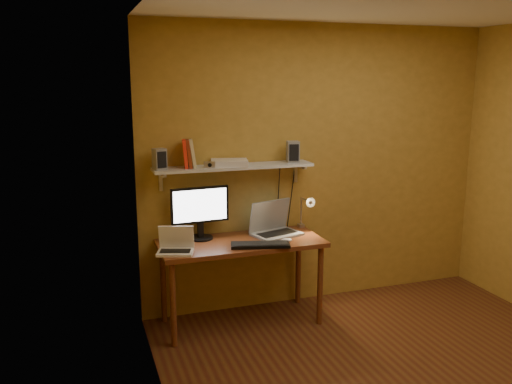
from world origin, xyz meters
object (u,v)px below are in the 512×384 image
object	(u,v)px
keyboard	(260,245)
desk_lamp	(306,208)
netbook	(176,245)
speaker_left	(159,159)
shelf_camera	(210,165)
desk	(241,250)
speaker_right	(293,152)
wall_shelf	(234,167)
laptop	(274,225)
mouse	(287,240)
router	(229,163)
monitor	(200,210)

from	to	relation	value
keyboard	desk_lamp	size ratio (longest dim) A/B	1.29
netbook	speaker_left	world-z (taller)	speaker_left
speaker_left	shelf_camera	distance (m)	0.41
desk	speaker_right	size ratio (longest dim) A/B	7.38
wall_shelf	netbook	xyz separation A→B (m)	(-0.58, -0.31, -0.55)
laptop	keyboard	bearing A→B (deg)	-142.88
keyboard	mouse	size ratio (longest dim) A/B	4.97
mouse	desk_lamp	size ratio (longest dim) A/B	0.26
netbook	desk_lamp	world-z (taller)	desk_lamp
desk_lamp	speaker_right	size ratio (longest dim) A/B	1.98
mouse	router	size ratio (longest dim) A/B	0.31
desk	netbook	world-z (taller)	netbook
speaker_left	router	size ratio (longest dim) A/B	0.55
speaker_right	router	size ratio (longest dim) A/B	0.61
keyboard	shelf_camera	distance (m)	0.79
mouse	desk_lamp	distance (m)	0.46
monitor	desk_lamp	bearing A→B (deg)	-5.68
laptop	speaker_left	size ratio (longest dim) A/B	2.72
monitor	speaker_left	distance (m)	0.56
monitor	laptop	size ratio (longest dim) A/B	1.08
netbook	shelf_camera	distance (m)	0.73
desk_lamp	mouse	bearing A→B (deg)	-136.94
wall_shelf	laptop	distance (m)	0.63
monitor	shelf_camera	xyz separation A→B (m)	(0.08, -0.05, 0.40)
desk	keyboard	size ratio (longest dim) A/B	2.89
speaker_right	shelf_camera	world-z (taller)	speaker_right
keyboard	speaker_right	distance (m)	0.91
laptop	router	distance (m)	0.69
desk	wall_shelf	distance (m)	0.72
router	speaker_left	bearing A→B (deg)	-179.86
desk	laptop	bearing A→B (deg)	17.87
monitor	desk_lamp	xyz separation A→B (m)	(0.97, -0.05, -0.05)
netbook	desk_lamp	xyz separation A→B (m)	(1.24, 0.25, 0.15)
desk	speaker_left	distance (m)	1.04
router	mouse	bearing A→B (deg)	-41.28
netbook	keyboard	xyz separation A→B (m)	(0.69, -0.08, -0.04)
desk	monitor	distance (m)	0.49
monitor	speaker_left	world-z (taller)	speaker_left
wall_shelf	router	bearing A→B (deg)	-173.87
laptop	router	xyz separation A→B (m)	(-0.38, 0.08, 0.57)
router	speaker_right	bearing A→B (deg)	-0.56
desk	mouse	size ratio (longest dim) A/B	14.38
monitor	router	world-z (taller)	router
wall_shelf	desk_lamp	world-z (taller)	wall_shelf
monitor	keyboard	size ratio (longest dim) A/B	1.05
keyboard	desk_lamp	world-z (taller)	desk_lamp
mouse	speaker_right	distance (m)	0.80
laptop	keyboard	distance (m)	0.39
netbook	speaker_left	distance (m)	0.73
wall_shelf	router	distance (m)	0.06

